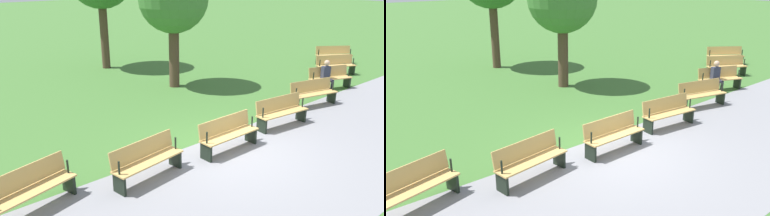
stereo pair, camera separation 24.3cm
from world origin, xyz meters
The scene contains 11 objects.
ground_plane centered at (0.00, 0.00, 0.00)m, with size 120.00×120.00×0.00m, color #3D6B2D.
path_paving centered at (0.00, 1.52, 0.00)m, with size 39.01×4.81×0.01m, color gray.
bench_0 centered at (-11.55, -3.74, 0.47)m, with size 1.74×1.43×0.89m.
bench_1 centered at (-9.46, -2.44, 0.47)m, with size 1.81×1.27×0.89m.
bench_2 centered at (-7.22, -1.42, 0.47)m, with size 1.85×1.09×0.89m.
bench_3 centered at (-4.88, -0.67, 0.47)m, with size 1.86×0.90×0.89m.
bench_4 centered at (-2.46, -0.22, 0.47)m, with size 1.84×0.69×0.89m.
bench_5 centered at (0.00, -0.07, 0.47)m, with size 1.80×0.47×0.89m.
bench_6 centered at (2.46, -0.22, 0.47)m, with size 1.84×0.69×0.89m.
bench_7 centered at (4.88, -0.67, 0.47)m, with size 1.86×0.90×0.89m.
person_seated centered at (-6.94, -1.38, 0.64)m, with size 0.47×0.59×1.20m.
Camera 1 is at (6.95, 6.44, 4.43)m, focal length 36.97 mm.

